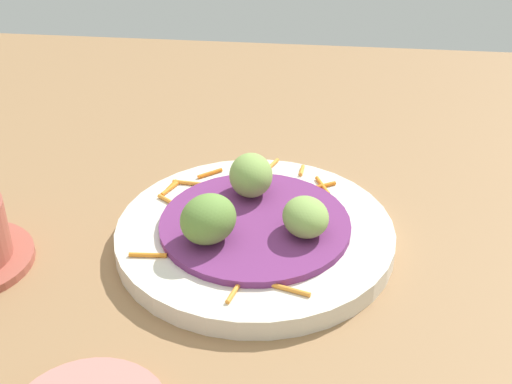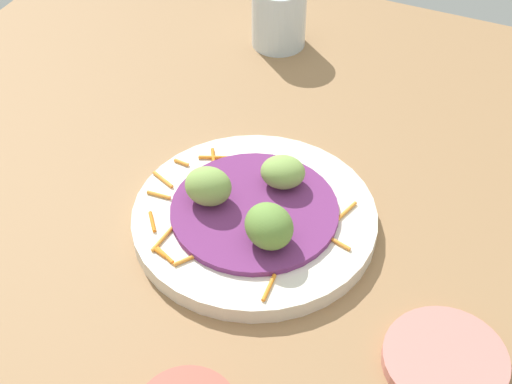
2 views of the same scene
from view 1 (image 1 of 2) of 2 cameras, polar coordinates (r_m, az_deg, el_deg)
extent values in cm
cube|color=#936D47|center=(68.38, -2.36, -5.31)|extent=(110.00, 110.00, 2.00)
cylinder|color=silver|center=(67.94, -0.08, -3.50)|extent=(26.04, 26.04, 1.93)
cylinder|color=#702D6B|center=(67.18, -0.08, -2.59)|extent=(17.81, 17.81, 0.70)
cylinder|color=orange|center=(76.74, 1.15, 2.05)|extent=(1.63, 3.15, 0.40)
cylinder|color=orange|center=(73.41, 4.98, 0.42)|extent=(3.47, 2.22, 0.40)
cylinder|color=orange|center=(71.29, -6.81, -0.75)|extent=(2.81, 2.20, 0.40)
cylinder|color=orange|center=(76.26, -0.66, 1.84)|extent=(0.57, 2.75, 0.40)
cylinder|color=orange|center=(74.06, -5.25, 0.71)|extent=(3.61, 0.72, 0.40)
cylinder|color=orange|center=(64.34, -8.52, -4.93)|extent=(3.36, 0.62, 0.40)
cylinder|color=orange|center=(76.11, 3.63, 1.71)|extent=(0.55, 1.85, 0.40)
cylinder|color=orange|center=(75.59, -3.65, 1.48)|extent=(2.46, 2.08, 0.40)
cylinder|color=orange|center=(60.01, 2.63, -7.67)|extent=(3.67, 1.46, 0.40)
cylinder|color=orange|center=(73.32, -6.82, 0.26)|extent=(1.43, 2.51, 0.40)
cylinder|color=orange|center=(73.86, -6.64, 0.53)|extent=(0.90, 1.86, 0.40)
cylinder|color=orange|center=(73.62, 5.26, 0.50)|extent=(1.64, 3.20, 0.40)
cylinder|color=orange|center=(59.93, -1.64, -7.71)|extent=(1.27, 3.35, 0.40)
ellipsoid|color=olive|center=(63.56, -3.78, -2.14)|extent=(6.82, 7.01, 4.37)
ellipsoid|color=#84A851|center=(64.43, 3.91, -2.17)|extent=(5.28, 5.75, 3.37)
ellipsoid|color=#84A851|center=(70.06, -0.40, 1.34)|extent=(4.69, 5.38, 4.14)
camera|label=2|loc=(0.68, -66.62, 31.12)|focal=52.54mm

